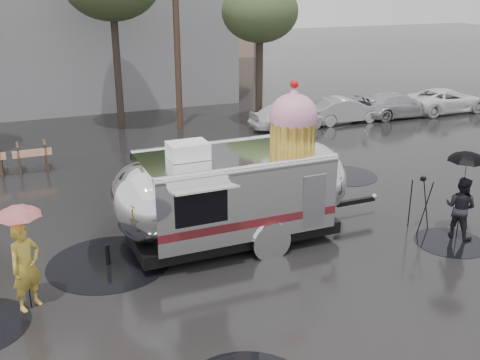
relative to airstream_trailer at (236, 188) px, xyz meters
name	(u,v)px	position (x,y,z in m)	size (l,w,h in m)	color
ground	(244,281)	(-0.60, -2.02, -1.46)	(120.00, 120.00, 0.00)	black
puddles	(221,261)	(-0.76, -0.92, -1.46)	(13.76, 11.14, 0.01)	black
utility_pole	(176,23)	(1.90, 11.98, 3.16)	(1.60, 0.28, 9.00)	#473323
tree_right	(260,12)	(5.40, 10.98, 3.59)	(3.36, 3.36, 6.42)	#382D26
parked_cars	(377,105)	(11.19, 9.98, -0.75)	(13.20, 1.90, 1.50)	silver
airstream_trailer	(236,188)	(0.00, 0.00, 0.00)	(7.76, 3.04, 4.18)	silver
person_left	(26,267)	(-5.13, -1.35, -0.52)	(0.68, 0.45, 1.88)	gold
umbrella_pink	(19,222)	(-5.13, -1.35, 0.47)	(1.12, 1.12, 2.31)	pink
person_right	(460,208)	(5.53, -1.94, -0.63)	(0.80, 0.44, 1.66)	black
umbrella_black	(466,166)	(5.53, -1.94, 0.50)	(1.23, 1.23, 2.39)	black
tripod	(421,198)	(4.83, -1.21, -0.54)	(0.63, 0.61, 1.55)	black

